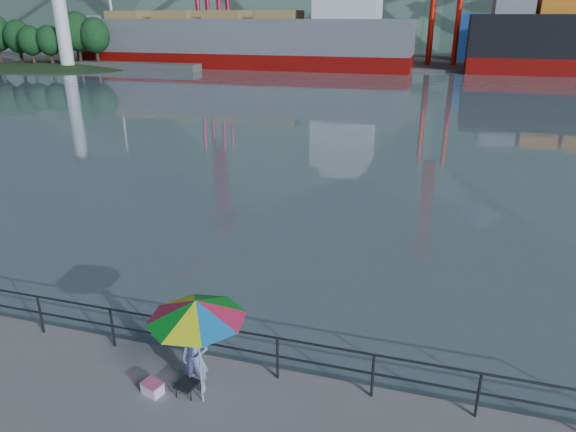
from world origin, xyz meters
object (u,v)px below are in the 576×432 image
at_px(fisherman, 195,357).
at_px(bulk_carrier, 251,39).
at_px(beach_umbrella, 196,310).
at_px(cooler_bag, 152,389).

relative_size(fisherman, bulk_carrier, 0.03).
bearing_deg(bulk_carrier, beach_umbrella, -70.49).
xyz_separation_m(fisherman, bulk_carrier, (-25.24, 71.68, 3.30)).
distance_m(cooler_bag, bulk_carrier, 76.20).
relative_size(cooler_bag, bulk_carrier, 0.01).
xyz_separation_m(fisherman, beach_umbrella, (0.26, -0.30, 1.33)).
bearing_deg(cooler_bag, fisherman, 41.49).
bearing_deg(bulk_carrier, cooler_bag, -71.28).
xyz_separation_m(fisherman, cooler_bag, (-0.82, -0.39, -0.67)).
xyz_separation_m(beach_umbrella, cooler_bag, (-1.08, -0.09, -2.01)).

